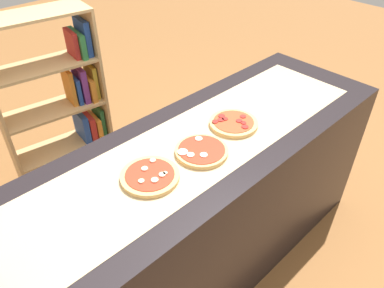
# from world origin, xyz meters

# --- Properties ---
(ground_plane) EXTENTS (12.00, 12.00, 0.00)m
(ground_plane) POSITION_xyz_m (0.00, 0.00, 0.00)
(ground_plane) COLOR brown
(counter) EXTENTS (2.42, 0.74, 0.96)m
(counter) POSITION_xyz_m (0.00, 0.00, 0.48)
(counter) COLOR black
(counter) RESTS_ON ground_plane
(parchment_paper) EXTENTS (2.08, 0.50, 0.00)m
(parchment_paper) POSITION_xyz_m (0.00, 0.00, 0.96)
(parchment_paper) COLOR tan
(parchment_paper) RESTS_ON counter
(pizza_mushroom_0) EXTENTS (0.26, 0.26, 0.03)m
(pizza_mushroom_0) POSITION_xyz_m (-0.28, -0.03, 0.97)
(pizza_mushroom_0) COLOR tan
(pizza_mushroom_0) RESTS_ON parchment_paper
(pizza_mozzarella_1) EXTENTS (0.25, 0.25, 0.03)m
(pizza_mozzarella_1) POSITION_xyz_m (-0.00, -0.06, 0.97)
(pizza_mozzarella_1) COLOR tan
(pizza_mozzarella_1) RESTS_ON parchment_paper
(pizza_pepperoni_2) EXTENTS (0.25, 0.25, 0.03)m
(pizza_pepperoni_2) POSITION_xyz_m (0.28, -0.02, 0.97)
(pizza_pepperoni_2) COLOR tan
(pizza_pepperoni_2) RESTS_ON parchment_paper
(bookshelf) EXTENTS (0.74, 0.37, 1.33)m
(bookshelf) POSITION_xyz_m (-0.04, 1.24, 0.63)
(bookshelf) COLOR tan
(bookshelf) RESTS_ON ground_plane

